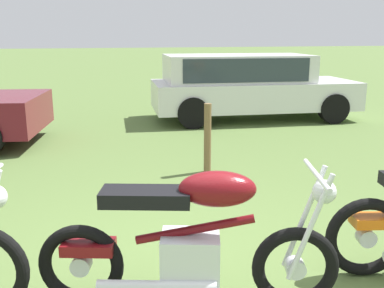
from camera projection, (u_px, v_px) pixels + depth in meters
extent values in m
torus|color=black|center=(295.00, 268.00, 3.06)|extent=(0.60, 0.26, 0.60)
torus|color=black|center=(81.00, 265.00, 3.10)|extent=(0.60, 0.26, 0.60)
cylinder|color=silver|center=(295.00, 268.00, 3.06)|extent=(0.16, 0.14, 0.14)
cylinder|color=silver|center=(81.00, 265.00, 3.10)|extent=(0.16, 0.14, 0.14)
cylinder|color=silver|center=(304.00, 217.00, 3.07)|extent=(0.27, 0.11, 0.75)
cylinder|color=silver|center=(310.00, 228.00, 2.89)|extent=(0.27, 0.11, 0.75)
cube|color=silver|center=(190.00, 256.00, 3.06)|extent=(0.47, 0.40, 0.32)
cylinder|color=maroon|center=(195.00, 229.00, 3.01)|extent=(0.80, 0.29, 0.23)
ellipsoid|color=maroon|center=(217.00, 189.00, 2.94)|extent=(0.57, 0.40, 0.24)
cube|color=black|center=(146.00, 197.00, 2.96)|extent=(0.64, 0.40, 0.10)
cube|color=maroon|center=(89.00, 247.00, 3.06)|extent=(0.40, 0.27, 0.08)
cylinder|color=silver|center=(316.00, 174.00, 2.90)|extent=(0.21, 0.62, 0.03)
sphere|color=silver|center=(324.00, 192.00, 2.92)|extent=(0.20, 0.20, 0.16)
cylinder|color=silver|center=(157.00, 286.00, 2.95)|extent=(0.79, 0.30, 0.08)
torus|color=black|center=(366.00, 237.00, 3.47)|extent=(0.65, 0.23, 0.65)
cylinder|color=silver|center=(366.00, 237.00, 3.47)|extent=(0.16, 0.13, 0.14)
cube|color=orange|center=(375.00, 221.00, 3.44)|extent=(0.39, 0.25, 0.08)
cylinder|color=black|center=(16.00, 117.00, 8.48)|extent=(0.67, 0.33, 0.64)
cube|color=silver|center=(254.00, 95.00, 9.93)|extent=(4.60, 2.10, 0.60)
cube|color=silver|center=(237.00, 69.00, 9.72)|extent=(3.25, 1.81, 0.60)
cube|color=#2D3842|center=(237.00, 68.00, 9.72)|extent=(2.78, 1.81, 0.48)
cylinder|color=black|center=(303.00, 98.00, 11.02)|extent=(0.66, 0.27, 0.64)
cylinder|color=black|center=(334.00, 108.00, 9.48)|extent=(0.66, 0.27, 0.64)
cylinder|color=black|center=(181.00, 101.00, 10.50)|extent=(0.66, 0.27, 0.64)
cylinder|color=black|center=(193.00, 113.00, 8.96)|extent=(0.66, 0.27, 0.64)
cylinder|color=brown|center=(208.00, 138.00, 6.07)|extent=(0.10, 0.10, 0.96)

